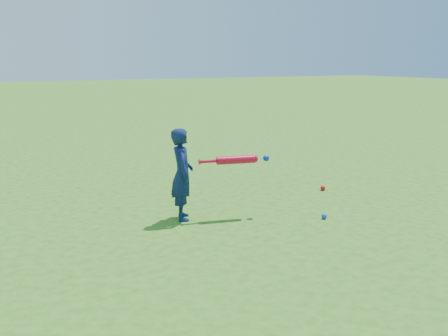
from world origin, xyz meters
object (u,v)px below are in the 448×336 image
child (182,174)px  bat_swing (239,160)px  ground_ball_red (323,188)px  ground_ball_blue (324,216)px

child → bat_swing: 0.68m
child → ground_ball_red: child is taller
ground_ball_red → bat_swing: bearing=-164.3°
child → bat_swing: (0.64, -0.20, 0.15)m
ground_ball_blue → bat_swing: 1.20m
child → ground_ball_red: 2.34m
child → bat_swing: size_ratio=1.27×
ground_ball_red → bat_swing: size_ratio=0.09×
ground_ball_red → bat_swing: 1.82m
child → ground_ball_blue: bearing=-100.4°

